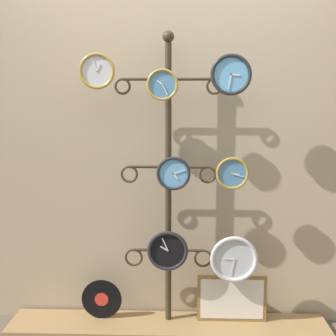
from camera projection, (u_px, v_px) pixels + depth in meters
The scene contains 12 objects.
shop_wall at pixel (169, 127), 3.26m from camera, with size 4.40×0.04×2.80m.
low_shelf at pixel (168, 327), 3.24m from camera, with size 2.20×0.36×0.06m.
display_stand at pixel (168, 224), 3.19m from camera, with size 0.71×0.37×2.03m.
clock_top_left at pixel (97, 71), 2.96m from camera, with size 0.23×0.04×0.23m.
clock_top_center at pixel (162, 85), 2.96m from camera, with size 0.20×0.04×0.20m.
clock_top_right at pixel (231, 75), 2.92m from camera, with size 0.26×0.04×0.26m.
clock_middle_center at pixel (174, 173), 3.05m from camera, with size 0.22×0.04×0.22m.
clock_middle_right at pixel (232, 173), 3.05m from camera, with size 0.22×0.04×0.22m.
clock_bottom_center at pixel (168, 251), 3.10m from camera, with size 0.27×0.04×0.27m.
clock_bottom_right at pixel (234, 259), 3.12m from camera, with size 0.32×0.04×0.32m.
vinyl_record at pixel (102, 299), 3.28m from camera, with size 0.28×0.01×0.28m.
picture_frame at pixel (232, 299), 3.24m from camera, with size 0.48×0.02×0.33m.
Camera 1 is at (0.11, -2.69, 1.59)m, focal length 50.00 mm.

